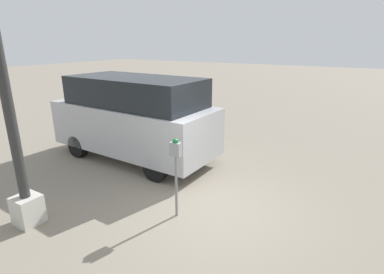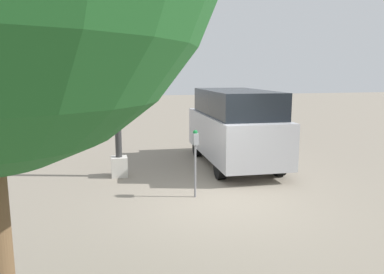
% 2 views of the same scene
% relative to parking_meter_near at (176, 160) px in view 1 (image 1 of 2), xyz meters
% --- Properties ---
extents(ground_plane, '(80.00, 80.00, 0.00)m').
position_rel_parking_meter_near_xyz_m(ground_plane, '(-0.49, -0.43, -1.16)').
color(ground_plane, gray).
extents(parking_meter_near, '(0.20, 0.12, 1.58)m').
position_rel_parking_meter_near_xyz_m(parking_meter_near, '(0.00, 0.00, 0.00)').
color(parking_meter_near, gray).
rests_on(parking_meter_near, ground).
extents(lamp_post, '(0.44, 0.44, 6.68)m').
position_rel_parking_meter_near_xyz_m(lamp_post, '(2.21, 1.63, 1.26)').
color(lamp_post, beige).
rests_on(lamp_post, ground).
extents(parked_van, '(4.80, 2.10, 2.33)m').
position_rel_parking_meter_near_xyz_m(parked_van, '(2.70, -1.93, 0.08)').
color(parked_van, '#B2B2B7').
rests_on(parked_van, ground).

